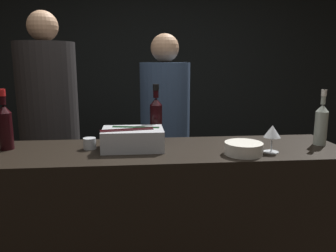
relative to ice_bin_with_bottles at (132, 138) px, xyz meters
name	(u,v)px	position (x,y,z in m)	size (l,w,h in m)	color
wall_back_chalkboard	(151,71)	(0.19, 2.05, 0.29)	(6.40, 0.06, 2.80)	black
bar_counter	(168,237)	(0.19, -0.01, -0.58)	(1.91, 0.53, 1.04)	black
ice_bin_with_bottles	(132,138)	(0.00, 0.00, 0.00)	(0.33, 0.22, 0.12)	#B7BABF
bowl_white	(244,148)	(0.56, -0.16, -0.03)	(0.19, 0.19, 0.06)	silver
wine_glass	(272,132)	(0.72, -0.13, 0.04)	(0.09, 0.09, 0.14)	silver
candle_votive	(90,143)	(-0.23, 0.03, -0.03)	(0.07, 0.07, 0.06)	silver
red_wine_bottle_tall	(5,125)	(-0.67, 0.06, 0.07)	(0.07, 0.07, 0.32)	black
white_wine_bottle	(321,123)	(1.05, -0.01, 0.06)	(0.07, 0.07, 0.31)	#9EA899
red_wine_bottle_black_foil	(156,117)	(0.14, 0.17, 0.08)	(0.07, 0.07, 0.34)	black
person_in_hoodie	(50,128)	(-0.61, 0.70, -0.08)	(0.42, 0.42, 1.85)	black
person_blond_tee	(165,134)	(0.24, 0.76, -0.16)	(0.38, 0.38, 1.71)	black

